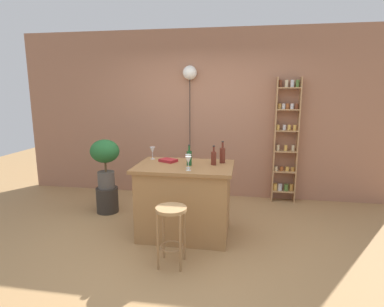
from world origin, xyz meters
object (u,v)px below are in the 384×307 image
object	(u,v)px
plant_stool	(107,200)
wine_glass_right	(152,150)
bar_stool	(171,223)
wine_glass_center	(188,158)
cookbook	(168,160)
bottle_spirits_clear	(189,158)
wine_glass_left	(188,160)
potted_plant	(105,157)
bottle_sauce_amber	(222,155)
spice_shelf	(286,141)
bottle_vinegar	(214,158)
pendant_globe_light	(190,74)

from	to	relation	value
plant_stool	wine_glass_right	bearing A→B (deg)	-19.13
bar_stool	wine_glass_center	size ratio (longest dim) A/B	3.87
plant_stool	cookbook	size ratio (longest dim) A/B	1.81
bottle_spirits_clear	wine_glass_left	world-z (taller)	bottle_spirits_clear
potted_plant	bottle_sauce_amber	distance (m)	1.79
wine_glass_center	cookbook	xyz separation A→B (m)	(-0.32, 0.29, -0.10)
spice_shelf	bottle_vinegar	size ratio (longest dim) A/B	8.42
potted_plant	wine_glass_center	distance (m)	1.55
bar_stool	wine_glass_left	bearing A→B (deg)	78.76
bottle_vinegar	wine_glass_center	xyz separation A→B (m)	(-0.28, -0.22, 0.03)
bottle_sauce_amber	wine_glass_center	xyz separation A→B (m)	(-0.37, -0.34, 0.01)
cookbook	wine_glass_right	bearing A→B (deg)	179.72
bar_stool	wine_glass_center	distance (m)	0.81
cookbook	wine_glass_left	bearing A→B (deg)	-23.51
bottle_sauce_amber	pendant_globe_light	distance (m)	1.83
bottle_spirits_clear	wine_glass_left	xyz separation A→B (m)	(0.03, -0.25, 0.02)
spice_shelf	pendant_globe_light	distance (m)	1.90
bar_stool	bottle_sauce_amber	distance (m)	1.16
potted_plant	cookbook	xyz separation A→B (m)	(1.05, -0.41, 0.08)
wine_glass_right	bar_stool	bearing A→B (deg)	-64.12
potted_plant	wine_glass_left	world-z (taller)	potted_plant
plant_stool	bottle_sauce_amber	size ratio (longest dim) A/B	1.37
bar_stool	potted_plant	bearing A→B (deg)	135.31
bottle_vinegar	pendant_globe_light	bearing A→B (deg)	110.60
potted_plant	bottle_vinegar	xyz separation A→B (m)	(1.65, -0.48, 0.15)
plant_stool	cookbook	distance (m)	1.35
plant_stool	wine_glass_center	world-z (taller)	wine_glass_center
spice_shelf	plant_stool	distance (m)	2.95
plant_stool	pendant_globe_light	size ratio (longest dim) A/B	0.17
wine_glass_right	cookbook	world-z (taller)	wine_glass_right
bottle_sauce_amber	cookbook	distance (m)	0.70
plant_stool	potted_plant	bearing A→B (deg)	0.00
spice_shelf	pendant_globe_light	size ratio (longest dim) A/B	0.91
pendant_globe_light	wine_glass_left	bearing A→B (deg)	-80.60
bottle_vinegar	wine_glass_left	size ratio (longest dim) A/B	1.46
bottle_vinegar	wine_glass_right	size ratio (longest dim) A/B	1.46
wine_glass_left	wine_glass_center	xyz separation A→B (m)	(-0.02, 0.11, 0.00)
spice_shelf	bottle_sauce_amber	size ratio (longest dim) A/B	7.28
bottle_vinegar	cookbook	xyz separation A→B (m)	(-0.59, 0.08, -0.07)
bottle_spirits_clear	cookbook	xyz separation A→B (m)	(-0.30, 0.15, -0.08)
bottle_sauce_amber	bottle_vinegar	world-z (taller)	bottle_sauce_amber
plant_stool	bottle_sauce_amber	world-z (taller)	bottle_sauce_amber
bottle_vinegar	bottle_spirits_clear	xyz separation A→B (m)	(-0.29, -0.08, 0.01)
wine_glass_left	cookbook	bearing A→B (deg)	129.87
bar_stool	wine_glass_center	bearing A→B (deg)	82.74
spice_shelf	wine_glass_right	world-z (taller)	spice_shelf
bar_stool	wine_glass_left	world-z (taller)	wine_glass_left
spice_shelf	cookbook	distance (m)	2.11
plant_stool	bottle_spirits_clear	size ratio (longest dim) A/B	1.48
plant_stool	bar_stool	bearing A→B (deg)	-44.69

